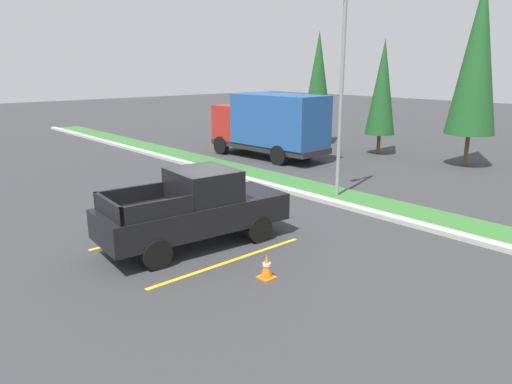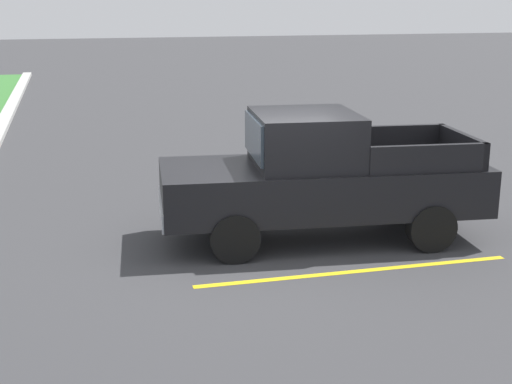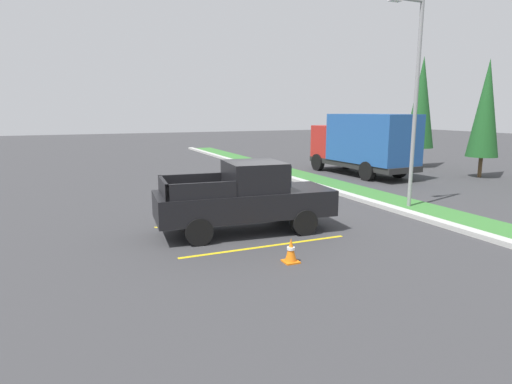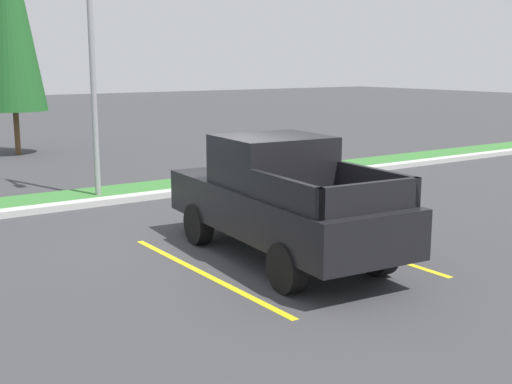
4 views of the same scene
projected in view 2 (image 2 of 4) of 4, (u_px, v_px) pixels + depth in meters
The scene contains 5 objects.
ground_plane at pixel (273, 255), 11.20m from camera, with size 120.00×120.00×0.00m, color #38383A.
parking_line_near at pixel (356, 271), 10.53m from camera, with size 0.12×4.80×0.01m, color yellow.
parking_line_far at pixel (293, 212), 13.43m from camera, with size 0.12×4.80×0.01m, color yellow.
pickup_truck_main at pixel (319, 177), 11.70m from camera, with size 2.36×5.37×2.10m.
traffic_cone at pixel (273, 179), 14.61m from camera, with size 0.36×0.36×0.60m.
Camera 2 is at (-10.16, 2.85, 3.89)m, focal length 50.80 mm.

